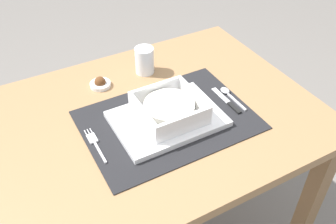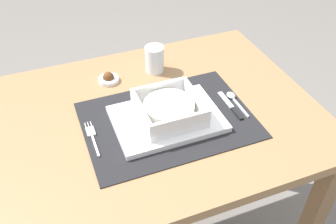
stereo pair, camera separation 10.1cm
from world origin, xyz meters
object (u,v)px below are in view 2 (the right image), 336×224
at_px(fork, 92,136).
at_px(drinking_glass, 155,60).
at_px(dining_table, 156,142).
at_px(spoon, 233,98).
at_px(porridge_bowl, 169,109).
at_px(butter_knife, 232,107).
at_px(condiment_saucer, 109,79).

distance_m(fork, drinking_glass, 0.35).
relative_size(dining_table, spoon, 7.83).
relative_size(porridge_bowl, butter_knife, 1.25).
bearing_deg(fork, dining_table, 8.07).
distance_m(dining_table, butter_knife, 0.25).
distance_m(fork, condiment_saucer, 0.25).
bearing_deg(porridge_bowl, spoon, 4.95).
bearing_deg(porridge_bowl, condiment_saucer, 113.84).
xyz_separation_m(porridge_bowl, fork, (-0.21, 0.01, -0.04)).
height_order(spoon, condiment_saucer, condiment_saucer).
height_order(dining_table, drinking_glass, drinking_glass).
xyz_separation_m(fork, spoon, (0.42, 0.00, 0.00)).
distance_m(spoon, butter_knife, 0.04).
height_order(dining_table, fork, fork).
xyz_separation_m(spoon, drinking_glass, (-0.16, 0.23, 0.03)).
height_order(dining_table, porridge_bowl, porridge_bowl).
distance_m(porridge_bowl, drinking_glass, 0.25).
relative_size(butter_knife, drinking_glass, 1.53).
bearing_deg(spoon, butter_knife, -121.11).
bearing_deg(fork, spoon, -1.27).
bearing_deg(dining_table, butter_knife, -16.43).
bearing_deg(drinking_glass, condiment_saucer, -178.30).
bearing_deg(porridge_bowl, drinking_glass, 79.11).
relative_size(drinking_glass, condiment_saucer, 1.36).
bearing_deg(drinking_glass, fork, -137.84).
bearing_deg(drinking_glass, porridge_bowl, -100.89).
relative_size(fork, butter_knife, 1.02).
relative_size(spoon, butter_knife, 0.89).
xyz_separation_m(porridge_bowl, spoon, (0.21, 0.02, -0.03)).
bearing_deg(dining_table, spoon, -6.90).
xyz_separation_m(porridge_bowl, condiment_saucer, (-0.11, 0.24, -0.03)).
bearing_deg(dining_table, drinking_glass, 70.43).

